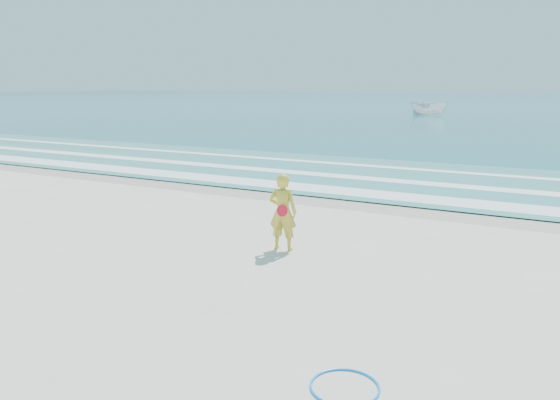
% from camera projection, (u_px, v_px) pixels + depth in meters
% --- Properties ---
extents(ground, '(400.00, 400.00, 0.00)m').
position_uv_depth(ground, '(146.00, 285.00, 10.50)').
color(ground, silver).
rests_on(ground, ground).
extents(wet_sand, '(400.00, 2.40, 0.00)m').
position_uv_depth(wet_sand, '(329.00, 199.00, 18.26)').
color(wet_sand, '#B2A893').
rests_on(wet_sand, ground).
extents(ocean, '(400.00, 190.00, 0.04)m').
position_uv_depth(ocean, '(532.00, 104.00, 101.06)').
color(ocean, '#19727F').
rests_on(ocean, ground).
extents(shallow, '(400.00, 10.00, 0.01)m').
position_uv_depth(shallow, '(377.00, 176.00, 22.56)').
color(shallow, '#59B7AD').
rests_on(shallow, ocean).
extents(foam_near, '(400.00, 1.40, 0.01)m').
position_uv_depth(foam_near, '(344.00, 191.00, 19.37)').
color(foam_near, white).
rests_on(foam_near, shallow).
extents(foam_mid, '(400.00, 0.90, 0.01)m').
position_uv_depth(foam_mid, '(370.00, 179.00, 21.87)').
color(foam_mid, white).
rests_on(foam_mid, shallow).
extents(foam_far, '(400.00, 0.60, 0.01)m').
position_uv_depth(foam_far, '(394.00, 168.00, 24.72)').
color(foam_far, white).
rests_on(foam_far, shallow).
extents(hoop, '(1.01, 1.01, 0.03)m').
position_uv_depth(hoop, '(345.00, 387.00, 6.95)').
color(hoop, '#0E8FFF').
rests_on(hoop, ground).
extents(boat, '(4.93, 2.66, 1.80)m').
position_uv_depth(boat, '(429.00, 108.00, 64.58)').
color(boat, silver).
rests_on(boat, ocean).
extents(woman, '(0.72, 0.53, 1.80)m').
position_uv_depth(woman, '(283.00, 212.00, 12.56)').
color(woman, gold).
rests_on(woman, ground).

